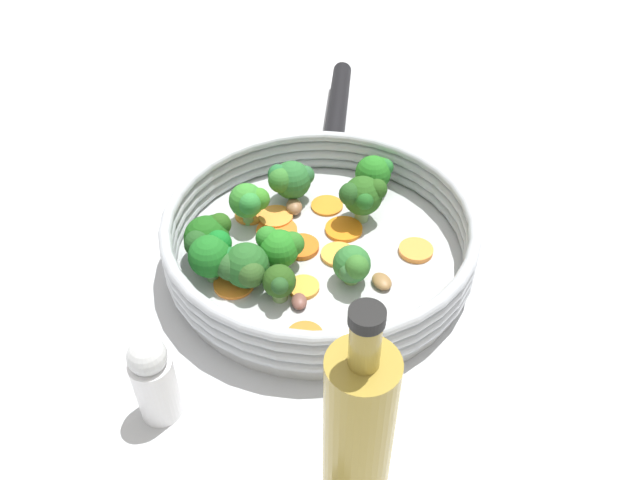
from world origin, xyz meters
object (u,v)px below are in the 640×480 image
at_px(carrot_slice_7, 338,255).
at_px(broccoli_floret_7, 280,283).
at_px(broccoli_floret_0, 243,266).
at_px(salt_shaker, 154,379).
at_px(carrot_slice_2, 305,336).
at_px(broccoli_floret_4, 280,247).
at_px(carrot_slice_0, 234,284).
at_px(broccoli_floret_1, 207,237).
at_px(oil_bottle, 358,435).
at_px(carrot_slice_8, 277,231).
at_px(carrot_slice_10, 276,217).
at_px(broccoli_floret_5, 352,266).
at_px(skillet, 320,256).
at_px(broccoli_floret_6, 362,196).
at_px(broccoli_floret_8, 249,201).
at_px(broccoli_floret_2, 290,179).
at_px(carrot_slice_3, 250,215).
at_px(carrot_slice_9, 327,206).
at_px(carrot_slice_6, 301,247).
at_px(broccoli_floret_3, 212,253).
at_px(carrot_slice_4, 416,250).
at_px(carrot_slice_1, 344,229).
at_px(mushroom_piece_1, 294,207).
at_px(carrot_slice_5, 304,287).
at_px(mushroom_piece_2, 382,281).
at_px(mushroom_piece_0, 299,301).
at_px(broccoli_floret_9, 375,173).

bearing_deg(carrot_slice_7, broccoli_floret_7, 71.93).
bearing_deg(broccoli_floret_0, salt_shaker, 90.90).
bearing_deg(carrot_slice_2, broccoli_floret_4, -49.43).
bearing_deg(carrot_slice_0, broccoli_floret_1, -29.68).
bearing_deg(oil_bottle, carrot_slice_8, -51.16).
distance_m(carrot_slice_10, broccoli_floret_5, 0.13).
distance_m(skillet, broccoli_floret_6, 0.08).
xyz_separation_m(carrot_slice_0, broccoli_floret_8, (0.03, -0.09, 0.03)).
bearing_deg(broccoli_floret_2, broccoli_floret_1, 74.99).
distance_m(carrot_slice_0, broccoli_floret_1, 0.06).
xyz_separation_m(carrot_slice_10, broccoli_floret_0, (-0.02, 0.11, 0.02)).
xyz_separation_m(carrot_slice_3, broccoli_floret_5, (-0.15, 0.05, 0.02)).
height_order(carrot_slice_9, oil_bottle, oil_bottle).
bearing_deg(skillet, carrot_slice_6, 17.79).
bearing_deg(broccoli_floret_3, carrot_slice_4, -145.47).
distance_m(carrot_slice_2, carrot_slice_4, 0.17).
bearing_deg(skillet, carrot_slice_3, -11.50).
relative_size(skillet, broccoli_floret_2, 6.18).
relative_size(carrot_slice_1, carrot_slice_3, 1.19).
bearing_deg(broccoli_floret_3, carrot_slice_9, -110.49).
distance_m(skillet, carrot_slice_0, 0.10).
xyz_separation_m(broccoli_floret_1, broccoli_floret_7, (-0.10, 0.02, -0.01)).
distance_m(carrot_slice_9, broccoli_floret_7, 0.16).
height_order(broccoli_floret_2, broccoli_floret_4, broccoli_floret_2).
distance_m(broccoli_floret_1, mushroom_piece_1, 0.12).
bearing_deg(broccoli_floret_7, carrot_slice_4, -129.35).
bearing_deg(broccoli_floret_6, broccoli_floret_1, 45.36).
xyz_separation_m(carrot_slice_3, carrot_slice_5, (-0.11, 0.08, 0.00)).
distance_m(broccoli_floret_1, mushroom_piece_2, 0.19).
distance_m(carrot_slice_4, carrot_slice_7, 0.08).
relative_size(carrot_slice_10, broccoli_floret_8, 0.76).
xyz_separation_m(broccoli_floret_1, broccoli_floret_6, (-0.12, -0.12, 0.01)).
relative_size(carrot_slice_2, broccoli_floret_7, 0.88).
distance_m(carrot_slice_7, mushroom_piece_2, 0.06).
distance_m(carrot_slice_3, carrot_slice_9, 0.09).
bearing_deg(skillet, carrot_slice_5, 98.61).
bearing_deg(broccoli_floret_2, carrot_slice_6, 124.66).
distance_m(carrot_slice_3, mushroom_piece_0, 0.15).
xyz_separation_m(broccoli_floret_1, mushroom_piece_1, (-0.05, -0.11, -0.02)).
bearing_deg(carrot_slice_5, broccoli_floret_4, -28.59).
distance_m(carrot_slice_0, carrot_slice_8, 0.09).
xyz_separation_m(broccoli_floret_3, mushroom_piece_0, (-0.10, -0.00, -0.03)).
height_order(carrot_slice_7, broccoli_floret_0, broccoli_floret_0).
bearing_deg(broccoli_floret_9, carrot_slice_10, 48.95).
xyz_separation_m(carrot_slice_9, broccoli_floret_6, (-0.05, 0.01, 0.03)).
distance_m(carrot_slice_9, mushroom_piece_2, 0.14).
xyz_separation_m(broccoli_floret_6, broccoli_floret_9, (0.01, -0.06, -0.01)).
bearing_deg(carrot_slice_1, skillet, 75.73).
xyz_separation_m(carrot_slice_7, salt_shaker, (0.07, 0.23, 0.03)).
bearing_deg(carrot_slice_0, broccoli_floret_5, -153.93).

